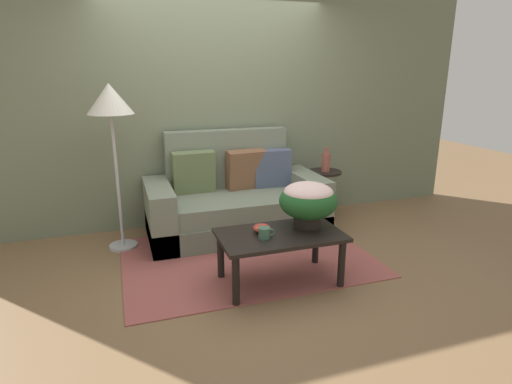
{
  "coord_description": "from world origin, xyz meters",
  "views": [
    {
      "loc": [
        -1.11,
        -3.49,
        1.76
      ],
      "look_at": [
        0.11,
        0.15,
        0.64
      ],
      "focal_mm": 29.58,
      "sensor_mm": 36.0,
      "label": 1
    }
  ],
  "objects_px": {
    "coffee_mug": "(265,233)",
    "couch": "(235,202)",
    "table_vase": "(326,162)",
    "side_table": "(324,185)",
    "snack_bowl": "(262,228)",
    "coffee_table": "(280,241)",
    "floor_lamp": "(110,107)",
    "potted_plant": "(308,200)"
  },
  "relations": [
    {
      "from": "coffee_mug",
      "to": "couch",
      "type": "bearing_deg",
      "value": 84.47
    },
    {
      "from": "table_vase",
      "to": "side_table",
      "type": "bearing_deg",
      "value": 76.09
    },
    {
      "from": "coffee_mug",
      "to": "snack_bowl",
      "type": "bearing_deg",
      "value": 81.55
    },
    {
      "from": "couch",
      "to": "snack_bowl",
      "type": "height_order",
      "value": "couch"
    },
    {
      "from": "coffee_table",
      "to": "floor_lamp",
      "type": "bearing_deg",
      "value": 136.1
    },
    {
      "from": "side_table",
      "to": "snack_bowl",
      "type": "xyz_separation_m",
      "value": [
        -1.27,
        -1.31,
        0.08
      ]
    },
    {
      "from": "coffee_table",
      "to": "snack_bowl",
      "type": "height_order",
      "value": "snack_bowl"
    },
    {
      "from": "snack_bowl",
      "to": "table_vase",
      "type": "xyz_separation_m",
      "value": [
        1.26,
        1.3,
        0.22
      ]
    },
    {
      "from": "floor_lamp",
      "to": "snack_bowl",
      "type": "relative_size",
      "value": 11.12
    },
    {
      "from": "coffee_table",
      "to": "coffee_mug",
      "type": "xyz_separation_m",
      "value": [
        -0.16,
        -0.06,
        0.11
      ]
    },
    {
      "from": "couch",
      "to": "floor_lamp",
      "type": "xyz_separation_m",
      "value": [
        -1.22,
        -0.08,
        1.08
      ]
    },
    {
      "from": "table_vase",
      "to": "coffee_mug",
      "type": "bearing_deg",
      "value": -132.02
    },
    {
      "from": "couch",
      "to": "potted_plant",
      "type": "xyz_separation_m",
      "value": [
        0.32,
        -1.19,
        0.35
      ]
    },
    {
      "from": "couch",
      "to": "coffee_mug",
      "type": "bearing_deg",
      "value": -95.53
    },
    {
      "from": "floor_lamp",
      "to": "snack_bowl",
      "type": "height_order",
      "value": "floor_lamp"
    },
    {
      "from": "side_table",
      "to": "floor_lamp",
      "type": "distance_m",
      "value": 2.59
    },
    {
      "from": "side_table",
      "to": "potted_plant",
      "type": "height_order",
      "value": "potted_plant"
    },
    {
      "from": "side_table",
      "to": "coffee_mug",
      "type": "relative_size",
      "value": 4.27
    },
    {
      "from": "couch",
      "to": "table_vase",
      "type": "relative_size",
      "value": 6.55
    },
    {
      "from": "floor_lamp",
      "to": "potted_plant",
      "type": "height_order",
      "value": "floor_lamp"
    },
    {
      "from": "side_table",
      "to": "floor_lamp",
      "type": "height_order",
      "value": "floor_lamp"
    },
    {
      "from": "coffee_table",
      "to": "snack_bowl",
      "type": "bearing_deg",
      "value": 154.8
    },
    {
      "from": "potted_plant",
      "to": "table_vase",
      "type": "height_order",
      "value": "table_vase"
    },
    {
      "from": "side_table",
      "to": "table_vase",
      "type": "xyz_separation_m",
      "value": [
        -0.0,
        -0.02,
        0.3
      ]
    },
    {
      "from": "couch",
      "to": "coffee_mug",
      "type": "height_order",
      "value": "couch"
    },
    {
      "from": "coffee_table",
      "to": "side_table",
      "type": "bearing_deg",
      "value": 50.79
    },
    {
      "from": "floor_lamp",
      "to": "snack_bowl",
      "type": "distance_m",
      "value": 1.84
    },
    {
      "from": "couch",
      "to": "snack_bowl",
      "type": "xyz_separation_m",
      "value": [
        -0.11,
        -1.21,
        0.15
      ]
    },
    {
      "from": "couch",
      "to": "side_table",
      "type": "bearing_deg",
      "value": 5.09
    },
    {
      "from": "couch",
      "to": "snack_bowl",
      "type": "distance_m",
      "value": 1.23
    },
    {
      "from": "coffee_table",
      "to": "potted_plant",
      "type": "height_order",
      "value": "potted_plant"
    },
    {
      "from": "potted_plant",
      "to": "coffee_mug",
      "type": "relative_size",
      "value": 3.63
    },
    {
      "from": "table_vase",
      "to": "coffee_table",
      "type": "bearing_deg",
      "value": -129.48
    },
    {
      "from": "couch",
      "to": "side_table",
      "type": "distance_m",
      "value": 1.16
    },
    {
      "from": "table_vase",
      "to": "potted_plant",
      "type": "bearing_deg",
      "value": -123.21
    },
    {
      "from": "coffee_mug",
      "to": "table_vase",
      "type": "distance_m",
      "value": 1.93
    },
    {
      "from": "coffee_mug",
      "to": "table_vase",
      "type": "bearing_deg",
      "value": 47.98
    },
    {
      "from": "couch",
      "to": "table_vase",
      "type": "distance_m",
      "value": 1.21
    },
    {
      "from": "potted_plant",
      "to": "table_vase",
      "type": "relative_size",
      "value": 1.71
    },
    {
      "from": "snack_bowl",
      "to": "couch",
      "type": "bearing_deg",
      "value": 84.78
    },
    {
      "from": "potted_plant",
      "to": "table_vase",
      "type": "bearing_deg",
      "value": 56.79
    },
    {
      "from": "couch",
      "to": "coffee_table",
      "type": "bearing_deg",
      "value": -88.65
    }
  ]
}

